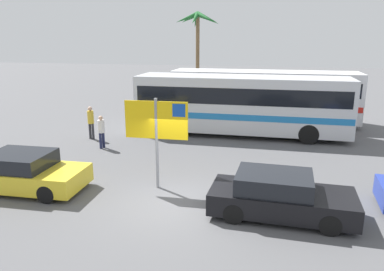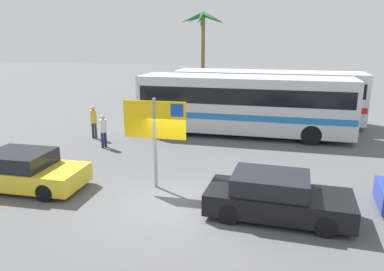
{
  "view_description": "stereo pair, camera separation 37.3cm",
  "coord_description": "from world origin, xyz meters",
  "px_view_note": "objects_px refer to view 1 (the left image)",
  "views": [
    {
      "loc": [
        2.84,
        -10.51,
        5.15
      ],
      "look_at": [
        -0.3,
        3.7,
        1.3
      ],
      "focal_mm": 34.58,
      "sensor_mm": 36.0,
      "label": 1
    },
    {
      "loc": [
        3.21,
        -10.42,
        5.15
      ],
      "look_at": [
        -0.3,
        3.7,
        1.3
      ],
      "focal_mm": 34.58,
      "sensor_mm": 36.0,
      "label": 2
    }
  ],
  "objects_px": {
    "bus_rear_coach": "(263,94)",
    "pedestrian_near_sign": "(101,129)",
    "car_black": "(280,196)",
    "car_yellow": "(25,172)",
    "pedestrian_by_bus": "(91,120)",
    "bus_front_coach": "(241,102)",
    "ferry_sign": "(158,124)"
  },
  "relations": [
    {
      "from": "bus_rear_coach",
      "to": "pedestrian_near_sign",
      "type": "bearing_deg",
      "value": -134.13
    },
    {
      "from": "bus_rear_coach",
      "to": "car_black",
      "type": "xyz_separation_m",
      "value": [
        0.96,
        -12.89,
        -1.15
      ]
    },
    {
      "from": "car_yellow",
      "to": "pedestrian_near_sign",
      "type": "bearing_deg",
      "value": 84.54
    },
    {
      "from": "pedestrian_near_sign",
      "to": "pedestrian_by_bus",
      "type": "distance_m",
      "value": 1.91
    },
    {
      "from": "bus_front_coach",
      "to": "car_black",
      "type": "distance_m",
      "value": 9.74
    },
    {
      "from": "pedestrian_near_sign",
      "to": "bus_front_coach",
      "type": "bearing_deg",
      "value": 56.42
    },
    {
      "from": "bus_front_coach",
      "to": "car_black",
      "type": "xyz_separation_m",
      "value": [
        2.02,
        -9.46,
        -1.15
      ]
    },
    {
      "from": "car_yellow",
      "to": "pedestrian_near_sign",
      "type": "distance_m",
      "value": 5.26
    },
    {
      "from": "car_black",
      "to": "pedestrian_by_bus",
      "type": "xyz_separation_m",
      "value": [
        -9.54,
        6.78,
        0.39
      ]
    },
    {
      "from": "bus_front_coach",
      "to": "bus_rear_coach",
      "type": "xyz_separation_m",
      "value": [
        1.05,
        3.43,
        0.0
      ]
    },
    {
      "from": "ferry_sign",
      "to": "pedestrian_by_bus",
      "type": "height_order",
      "value": "ferry_sign"
    },
    {
      "from": "bus_front_coach",
      "to": "ferry_sign",
      "type": "relative_size",
      "value": 3.53
    },
    {
      "from": "car_black",
      "to": "car_yellow",
      "type": "height_order",
      "value": "same"
    },
    {
      "from": "car_black",
      "to": "car_yellow",
      "type": "distance_m",
      "value": 8.62
    },
    {
      "from": "bus_front_coach",
      "to": "ferry_sign",
      "type": "bearing_deg",
      "value": -104.57
    },
    {
      "from": "bus_rear_coach",
      "to": "pedestrian_by_bus",
      "type": "bearing_deg",
      "value": -144.54
    },
    {
      "from": "car_black",
      "to": "ferry_sign",
      "type": "bearing_deg",
      "value": 164.81
    },
    {
      "from": "pedestrian_near_sign",
      "to": "bus_rear_coach",
      "type": "bearing_deg",
      "value": 69.04
    },
    {
      "from": "ferry_sign",
      "to": "car_black",
      "type": "relative_size",
      "value": 0.75
    },
    {
      "from": "pedestrian_by_bus",
      "to": "pedestrian_near_sign",
      "type": "bearing_deg",
      "value": -129.08
    },
    {
      "from": "car_yellow",
      "to": "pedestrian_by_bus",
      "type": "distance_m",
      "value": 6.73
    },
    {
      "from": "car_yellow",
      "to": "pedestrian_near_sign",
      "type": "height_order",
      "value": "pedestrian_near_sign"
    },
    {
      "from": "bus_front_coach",
      "to": "bus_rear_coach",
      "type": "relative_size",
      "value": 1.0
    },
    {
      "from": "ferry_sign",
      "to": "pedestrian_near_sign",
      "type": "height_order",
      "value": "ferry_sign"
    },
    {
      "from": "ferry_sign",
      "to": "car_yellow",
      "type": "bearing_deg",
      "value": -166.97
    },
    {
      "from": "car_black",
      "to": "pedestrian_near_sign",
      "type": "xyz_separation_m",
      "value": [
        -8.27,
        5.36,
        0.29
      ]
    },
    {
      "from": "car_black",
      "to": "pedestrian_by_bus",
      "type": "height_order",
      "value": "pedestrian_by_bus"
    },
    {
      "from": "pedestrian_by_bus",
      "to": "car_yellow",
      "type": "bearing_deg",
      "value": -163.11
    },
    {
      "from": "bus_front_coach",
      "to": "pedestrian_by_bus",
      "type": "relative_size",
      "value": 6.53
    },
    {
      "from": "bus_rear_coach",
      "to": "ferry_sign",
      "type": "relative_size",
      "value": 3.53
    },
    {
      "from": "bus_rear_coach",
      "to": "pedestrian_by_bus",
      "type": "xyz_separation_m",
      "value": [
        -8.58,
        -6.11,
        -0.76
      ]
    },
    {
      "from": "pedestrian_by_bus",
      "to": "ferry_sign",
      "type": "bearing_deg",
      "value": -126.37
    }
  ]
}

